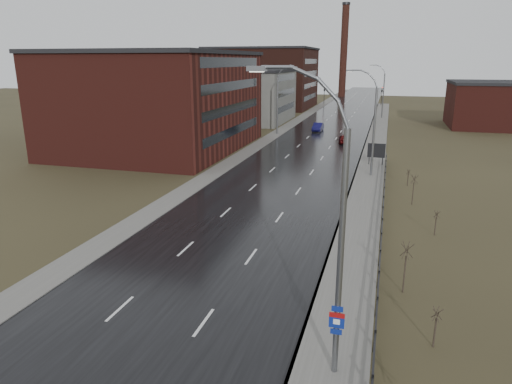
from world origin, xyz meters
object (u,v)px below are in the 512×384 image
Objects in this scene: car_near at (318,127)px; car_far at (345,139)px; billboard at (376,151)px; streetlight_main at (333,234)px.

car_near reaches higher than car_far.
streetlight_main is at bearing -90.91° from billboard.
streetlight_main is 66.42m from car_near.
streetlight_main is 2.73× the size of car_near.
billboard is (0.63, 39.53, -4.24)m from streetlight_main.
billboard reaches higher than car_near.
streetlight_main reaches higher than billboard.
streetlight_main is 4.40× the size of billboard.
car_far is at bearing 109.27° from billboard.
car_near is (-10.24, 65.41, -5.33)m from streetlight_main.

